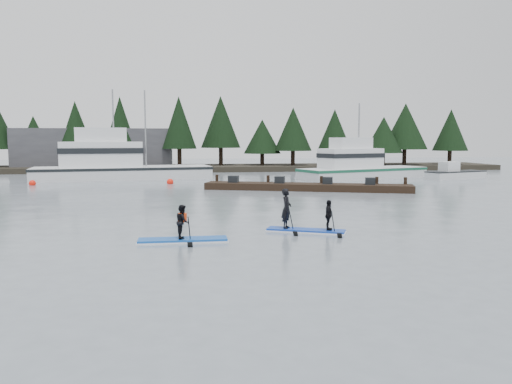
{
  "coord_description": "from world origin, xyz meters",
  "views": [
    {
      "loc": [
        -3.5,
        -18.27,
        3.67
      ],
      "look_at": [
        0.0,
        6.0,
        1.1
      ],
      "focal_mm": 35.0,
      "sensor_mm": 36.0,
      "label": 1
    }
  ],
  "objects": [
    {
      "name": "buoy_b",
      "position": [
        -4.69,
        23.93,
        0.0
      ],
      "size": [
        0.56,
        0.56,
        0.56
      ],
      "primitive_type": "sphere",
      "color": "#FC1D0C",
      "rests_on": "ground"
    },
    {
      "name": "waterfront_building",
      "position": [
        -14.0,
        44.0,
        2.5
      ],
      "size": [
        18.0,
        6.0,
        5.0
      ],
      "primitive_type": "cube",
      "color": "#4C4C51",
      "rests_on": "ground"
    },
    {
      "name": "ground",
      "position": [
        0.0,
        0.0,
        0.0
      ],
      "size": [
        160.0,
        160.0,
        0.0
      ],
      "primitive_type": "plane",
      "color": "slate",
      "rests_on": "ground"
    },
    {
      "name": "floating_dock",
      "position": [
        5.34,
        17.02,
        0.25
      ],
      "size": [
        14.83,
        6.77,
        0.5
      ],
      "primitive_type": "cube",
      "rotation": [
        0.0,
        0.0,
        -0.33
      ],
      "color": "black",
      "rests_on": "ground"
    },
    {
      "name": "fishing_boat_medium",
      "position": [
        13.11,
        27.29,
        0.55
      ],
      "size": [
        13.42,
        7.92,
        7.92
      ],
      "rotation": [
        0.0,
        0.0,
        0.35
      ],
      "color": "silver",
      "rests_on": "ground"
    },
    {
      "name": "fishing_boat_large",
      "position": [
        -9.63,
        29.6,
        0.69
      ],
      "size": [
        16.54,
        6.78,
        9.24
      ],
      "rotation": [
        0.0,
        0.0,
        0.15
      ],
      "color": "silver",
      "rests_on": "ground"
    },
    {
      "name": "paddleboard_solo",
      "position": [
        -3.58,
        -0.31,
        0.43
      ],
      "size": [
        3.19,
        1.05,
        1.82
      ],
      "rotation": [
        0.0,
        0.0,
        0.0
      ],
      "color": "#124CAA",
      "rests_on": "ground"
    },
    {
      "name": "skiff",
      "position": [
        22.03,
        25.76,
        0.36
      ],
      "size": [
        6.48,
        3.79,
        0.72
      ],
      "primitive_type": "cube",
      "rotation": [
        0.0,
        0.0,
        0.33
      ],
      "color": "silver",
      "rests_on": "ground"
    },
    {
      "name": "far_shore",
      "position": [
        0.0,
        42.0,
        0.3
      ],
      "size": [
        70.0,
        8.0,
        0.6
      ],
      "primitive_type": "cube",
      "color": "#2D281E",
      "rests_on": "ground"
    },
    {
      "name": "buoy_a",
      "position": [
        -15.73,
        24.2,
        0.0
      ],
      "size": [
        0.55,
        0.55,
        0.55
      ],
      "primitive_type": "sphere",
      "color": "#FC1D0C",
      "rests_on": "ground"
    },
    {
      "name": "paddleboard_duo",
      "position": [
        1.22,
        0.98,
        0.61
      ],
      "size": [
        3.13,
        2.01,
        2.21
      ],
      "rotation": [
        0.0,
        0.0,
        -0.42
      ],
      "color": "#1138A7",
      "rests_on": "ground"
    },
    {
      "name": "treeline",
      "position": [
        0.0,
        42.0,
        0.0
      ],
      "size": [
        60.0,
        4.0,
        8.0
      ],
      "primitive_type": null,
      "color": "black",
      "rests_on": "ground"
    },
    {
      "name": "buoy_c",
      "position": [
        11.34,
        25.65,
        0.0
      ],
      "size": [
        0.53,
        0.53,
        0.53
      ],
      "primitive_type": "sphere",
      "color": "#FC1D0C",
      "rests_on": "ground"
    }
  ]
}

